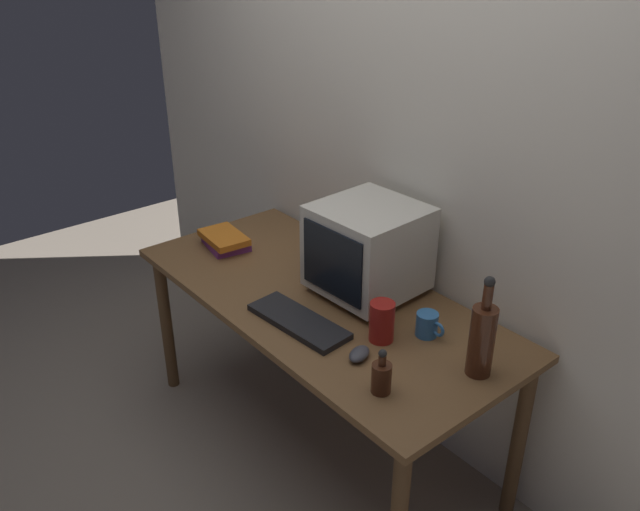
# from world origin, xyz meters

# --- Properties ---
(ground_plane) EXTENTS (6.00, 6.00, 0.00)m
(ground_plane) POSITION_xyz_m (0.00, 0.00, 0.00)
(ground_plane) COLOR gray
(back_wall) EXTENTS (4.00, 0.08, 2.50)m
(back_wall) POSITION_xyz_m (0.00, 0.44, 1.25)
(back_wall) COLOR silver
(back_wall) RESTS_ON ground
(desk) EXTENTS (1.68, 0.76, 0.76)m
(desk) POSITION_xyz_m (0.00, 0.00, 0.67)
(desk) COLOR brown
(desk) RESTS_ON ground
(crt_monitor) EXTENTS (0.40, 0.40, 0.37)m
(crt_monitor) POSITION_xyz_m (0.10, 0.16, 0.95)
(crt_monitor) COLOR beige
(crt_monitor) RESTS_ON desk
(keyboard) EXTENTS (0.43, 0.18, 0.02)m
(keyboard) POSITION_xyz_m (0.11, -0.19, 0.77)
(keyboard) COLOR black
(keyboard) RESTS_ON desk
(computer_mouse) EXTENTS (0.09, 0.11, 0.04)m
(computer_mouse) POSITION_xyz_m (0.41, -0.16, 0.78)
(computer_mouse) COLOR #3F3F47
(computer_mouse) RESTS_ON desk
(bottle_tall) EXTENTS (0.08, 0.08, 0.36)m
(bottle_tall) POSITION_xyz_m (0.72, 0.09, 0.89)
(bottle_tall) COLOR #472314
(bottle_tall) RESTS_ON desk
(bottle_short) EXTENTS (0.07, 0.07, 0.16)m
(bottle_short) POSITION_xyz_m (0.58, -0.23, 0.82)
(bottle_short) COLOR #472314
(bottle_short) RESTS_ON desk
(book_stack) EXTENTS (0.25, 0.20, 0.07)m
(book_stack) POSITION_xyz_m (-0.61, -0.06, 0.79)
(book_stack) COLOR #843893
(book_stack) RESTS_ON desk
(mug) EXTENTS (0.12, 0.08, 0.09)m
(mug) POSITION_xyz_m (0.46, 0.12, 0.80)
(mug) COLOR #3370B2
(mug) RESTS_ON desk
(metal_canister) EXTENTS (0.09, 0.09, 0.15)m
(metal_canister) POSITION_xyz_m (0.38, -0.03, 0.83)
(metal_canister) COLOR #A51E19
(metal_canister) RESTS_ON desk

